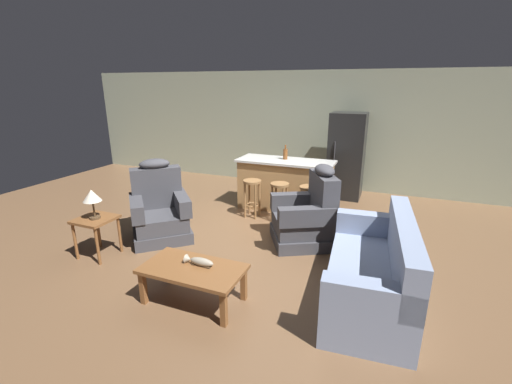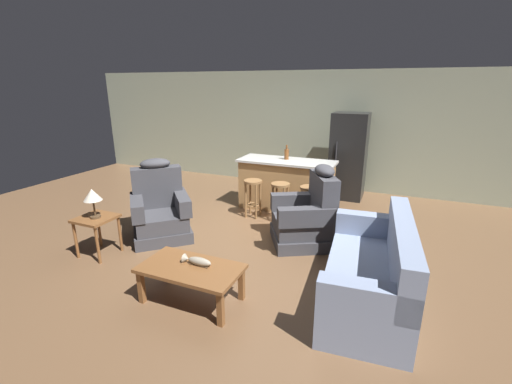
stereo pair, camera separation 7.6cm
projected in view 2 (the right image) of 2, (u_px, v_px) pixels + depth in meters
The scene contains 15 objects.
ground_plane at pixel (259, 235), 5.45m from camera, with size 12.00×12.00×0.00m.
back_wall at pixel (312, 130), 7.80m from camera, with size 12.00×0.05×2.60m.
coffee_table at pixel (191, 271), 3.69m from camera, with size 1.10×0.60×0.42m.
fish_figurine at pixel (197, 261), 3.71m from camera, with size 0.34×0.10×0.10m.
couch at pixel (373, 273), 3.71m from camera, with size 0.99×1.96×0.94m.
recliner_near_lamp at pixel (160, 210), 5.33m from camera, with size 1.19×1.19×1.20m.
recliner_near_island at pixel (307, 216), 5.07m from camera, with size 1.14×1.14×1.20m.
end_table at pixel (96, 224), 4.71m from camera, with size 0.48×0.48×0.56m.
table_lamp at pixel (92, 196), 4.56m from camera, with size 0.24×0.24×0.41m.
kitchen_island at pixel (286, 185), 6.49m from camera, with size 1.80×0.70×0.95m.
bar_stool_left at pixel (253, 191), 6.09m from camera, with size 0.32×0.32×0.68m.
bar_stool_middle at pixel (280, 195), 5.90m from camera, with size 0.32×0.32×0.68m.
bar_stool_right at pixel (309, 199), 5.71m from camera, with size 0.32×0.32×0.68m.
refrigerator at pixel (348, 156), 7.07m from camera, with size 0.70×0.69×1.76m.
bottle_tall_green at pixel (287, 154), 6.39m from camera, with size 0.08×0.08×0.27m.
Camera 2 is at (1.92, -4.61, 2.29)m, focal length 24.00 mm.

